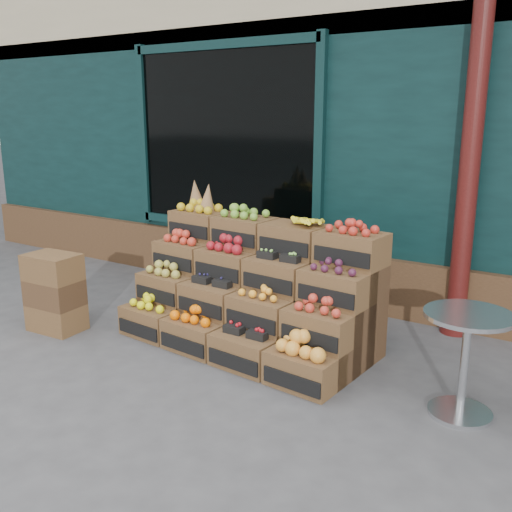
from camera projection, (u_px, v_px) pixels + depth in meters
The scene contains 6 objects.
ground at pixel (229, 383), 4.45m from camera, with size 60.00×60.00×0.00m, color #47474A.
shop_facade at pixel (439, 86), 8.00m from camera, with size 12.00×6.24×4.80m.
crate_display at pixel (252, 296), 5.17m from camera, with size 2.32×1.26×1.41m.
spare_crates at pixel (55, 293), 5.45m from camera, with size 0.52×0.38×0.75m.
bistro_table at pixel (466, 352), 3.88m from camera, with size 0.60×0.60×0.75m.
shopkeeper at pixel (286, 205), 7.28m from camera, with size 0.65×0.43×1.78m, color #175124.
Camera 1 is at (2.39, -3.29, 2.07)m, focal length 40.00 mm.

